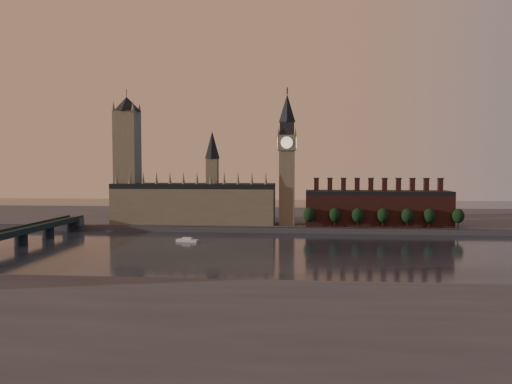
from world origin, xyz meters
TOP-DOWN VIEW (x-y plane):
  - ground at (0.00, 0.00)m, footprint 900.00×900.00m
  - north_bank at (0.00, 178.04)m, footprint 900.00×182.00m
  - south_bank at (0.00, -170.00)m, footprint 900.00×180.00m
  - palace_of_westminster at (-64.41, 114.91)m, footprint 130.00×30.30m
  - victoria_tower at (-120.00, 115.00)m, footprint 24.00×24.00m
  - big_ben at (10.00, 110.00)m, footprint 15.00×15.00m
  - chimney_block at (80.00, 110.00)m, footprint 110.00×25.00m
  - embankment_tree_0 at (27.15, 94.26)m, footprint 8.60×8.60m
  - embankment_tree_1 at (46.42, 95.40)m, footprint 8.60×8.60m
  - embankment_tree_2 at (63.16, 94.26)m, footprint 8.60×8.60m
  - embankment_tree_3 at (81.78, 94.96)m, footprint 8.60×8.60m
  - embankment_tree_4 at (99.33, 93.99)m, footprint 8.60×8.60m
  - embankment_tree_5 at (115.33, 94.95)m, footprint 8.60×8.60m
  - embankment_tree_6 at (136.09, 94.88)m, footprint 8.60×8.60m
  - westminster_bridge at (-155.00, -2.70)m, footprint 14.00×200.00m
  - river_boat at (-53.89, 41.43)m, footprint 15.52×7.70m

SIDE VIEW (x-z plane):
  - ground at x=0.00m, z-range 0.00..0.00m
  - river_boat at x=-53.89m, z-range -0.35..2.64m
  - north_bank at x=0.00m, z-range 0.00..4.00m
  - south_bank at x=0.00m, z-range 0.00..4.00m
  - westminster_bridge at x=-155.00m, z-range 1.66..13.21m
  - embankment_tree_0 at x=27.15m, z-range 6.03..20.91m
  - embankment_tree_1 at x=46.42m, z-range 6.03..20.91m
  - embankment_tree_2 at x=63.16m, z-range 6.03..20.91m
  - embankment_tree_3 at x=81.78m, z-range 6.03..20.91m
  - embankment_tree_4 at x=99.33m, z-range 6.03..20.91m
  - embankment_tree_5 at x=115.33m, z-range 6.03..20.91m
  - embankment_tree_6 at x=136.09m, z-range 6.03..20.91m
  - chimney_block at x=80.00m, z-range -0.68..36.32m
  - palace_of_westminster at x=-64.41m, z-range -15.37..58.63m
  - big_ben at x=10.00m, z-range 3.33..110.33m
  - victoria_tower at x=-120.00m, z-range 5.09..113.09m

